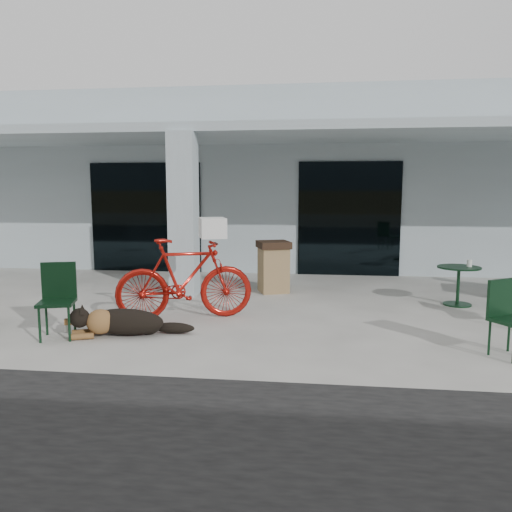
# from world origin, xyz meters

# --- Properties ---
(ground) EXTENTS (80.00, 80.00, 0.00)m
(ground) POSITION_xyz_m (0.00, 0.00, 0.00)
(ground) COLOR beige
(ground) RESTS_ON ground
(building) EXTENTS (22.00, 7.00, 4.50)m
(building) POSITION_xyz_m (0.00, 8.50, 2.25)
(building) COLOR #9DACB2
(building) RESTS_ON ground
(storefront_glass_left) EXTENTS (2.80, 0.06, 2.70)m
(storefront_glass_left) POSITION_xyz_m (-3.20, 4.98, 1.35)
(storefront_glass_left) COLOR black
(storefront_glass_left) RESTS_ON ground
(storefront_glass_right) EXTENTS (2.40, 0.06, 2.70)m
(storefront_glass_right) POSITION_xyz_m (1.80, 4.98, 1.35)
(storefront_glass_right) COLOR black
(storefront_glass_right) RESTS_ON ground
(column) EXTENTS (0.50, 0.50, 3.12)m
(column) POSITION_xyz_m (-1.50, 2.30, 1.56)
(column) COLOR #9DACB2
(column) RESTS_ON ground
(overhang) EXTENTS (22.00, 2.80, 0.18)m
(overhang) POSITION_xyz_m (0.00, 3.60, 3.21)
(overhang) COLOR #9DACB2
(overhang) RESTS_ON column
(bicycle) EXTENTS (2.22, 1.27, 1.29)m
(bicycle) POSITION_xyz_m (-1.00, 0.48, 0.64)
(bicycle) COLOR #A3140D
(bicycle) RESTS_ON ground
(laundry_basket) EXTENTS (0.54, 0.62, 0.31)m
(laundry_basket) POSITION_xyz_m (-0.58, 0.62, 1.44)
(laundry_basket) COLOR white
(laundry_basket) RESTS_ON bicycle
(dog) EXTENTS (1.37, 0.87, 0.43)m
(dog) POSITION_xyz_m (-1.61, -0.51, 0.22)
(dog) COLOR black
(dog) RESTS_ON ground
(cup_near_dog) EXTENTS (0.11, 0.11, 0.11)m
(cup_near_dog) POSITION_xyz_m (-2.50, -0.44, 0.06)
(cup_near_dog) COLOR white
(cup_near_dog) RESTS_ON ground
(cafe_chair_near) EXTENTS (0.59, 0.62, 1.03)m
(cafe_chair_near) POSITION_xyz_m (-2.47, -0.76, 0.52)
(cafe_chair_near) COLOR #11321B
(cafe_chair_near) RESTS_ON ground
(cafe_table_far) EXTENTS (0.98, 0.98, 0.69)m
(cafe_table_far) POSITION_xyz_m (3.55, 2.00, 0.35)
(cafe_table_far) COLOR #11321B
(cafe_table_far) RESTS_ON ground
(cup_on_table) EXTENTS (0.12, 0.12, 0.12)m
(cup_on_table) POSITION_xyz_m (3.73, 2.03, 0.75)
(cup_on_table) COLOR white
(cup_on_table) RESTS_ON cafe_table_far
(trash_receptacle) EXTENTS (0.77, 0.77, 1.02)m
(trash_receptacle) POSITION_xyz_m (0.20, 2.76, 0.51)
(trash_receptacle) COLOR olive
(trash_receptacle) RESTS_ON ground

